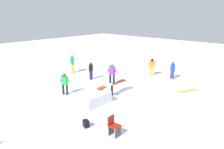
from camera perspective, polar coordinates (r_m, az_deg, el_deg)
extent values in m
plane|color=white|center=(14.13, 0.00, -5.42)|extent=(60.00, 60.00, 0.00)
cylinder|color=black|center=(14.00, 0.00, -4.07)|extent=(0.14, 0.14, 0.71)
cube|color=#A53F1E|center=(13.87, 0.00, -2.54)|extent=(2.47, 0.33, 0.08)
cube|color=white|center=(12.90, -5.23, -6.08)|extent=(1.83, 1.53, 0.66)
cube|color=silver|center=(13.85, 0.00, -2.33)|extent=(1.49, 0.66, 0.03)
cylinder|color=black|center=(13.71, 0.47, -1.21)|extent=(0.13, 0.13, 0.57)
cylinder|color=black|center=(13.82, -0.47, -1.07)|extent=(0.13, 0.13, 0.57)
cube|color=purple|center=(13.62, 0.00, 1.01)|extent=(0.28, 0.36, 0.50)
cylinder|color=purple|center=(13.50, 0.77, 1.37)|extent=(0.15, 0.28, 0.46)
cylinder|color=purple|center=(13.68, -0.76, 1.56)|extent=(0.15, 0.28, 0.46)
sphere|color=green|center=(13.53, 0.00, 2.45)|extent=(0.21, 0.21, 0.21)
cylinder|color=gold|center=(18.73, 10.73, 0.78)|extent=(0.14, 0.14, 0.67)
cylinder|color=gold|center=(18.72, 9.93, 0.81)|extent=(0.14, 0.14, 0.67)
cube|color=orange|center=(18.58, 10.42, 2.60)|extent=(0.35, 0.40, 0.55)
cylinder|color=orange|center=(18.55, 11.10, 2.94)|extent=(0.19, 0.24, 0.49)
cylinder|color=orange|center=(18.55, 9.79, 3.00)|extent=(0.19, 0.24, 0.49)
sphere|color=black|center=(18.49, 10.48, 3.75)|extent=(0.22, 0.22, 0.22)
cylinder|color=navy|center=(18.20, 15.21, 0.03)|extent=(0.14, 0.14, 0.66)
cylinder|color=navy|center=(18.00, 15.67, -0.18)|extent=(0.14, 0.14, 0.66)
cube|color=blue|center=(17.95, 15.58, 1.75)|extent=(0.34, 0.39, 0.53)
cylinder|color=blue|center=(18.09, 15.24, 2.27)|extent=(0.18, 0.24, 0.48)
cylinder|color=blue|center=(17.76, 15.98, 1.97)|extent=(0.18, 0.24, 0.48)
sphere|color=red|center=(17.87, 15.67, 2.91)|extent=(0.21, 0.21, 0.21)
cylinder|color=gold|center=(19.66, -10.40, 1.65)|extent=(0.16, 0.16, 0.75)
cylinder|color=gold|center=(19.39, -10.16, 1.45)|extent=(0.16, 0.16, 0.75)
cube|color=teal|center=(19.37, -10.38, 3.50)|extent=(0.36, 0.44, 0.61)
cylinder|color=teal|center=(19.57, -10.59, 4.02)|extent=(0.18, 0.27, 0.55)
cylinder|color=teal|center=(19.12, -10.21, 3.77)|extent=(0.18, 0.27, 0.55)
sphere|color=orange|center=(19.29, -10.45, 4.73)|extent=(0.24, 0.24, 0.24)
cylinder|color=navy|center=(17.27, -5.69, -0.31)|extent=(0.13, 0.13, 0.67)
cylinder|color=navy|center=(17.48, -5.30, -0.10)|extent=(0.13, 0.13, 0.67)
cube|color=black|center=(17.22, -5.55, 1.71)|extent=(0.37, 0.29, 0.53)
cylinder|color=black|center=(17.02, -5.88, 1.94)|extent=(0.21, 0.14, 0.47)
cylinder|color=black|center=(17.36, -5.24, 2.24)|extent=(0.21, 0.14, 0.47)
sphere|color=brown|center=(17.13, -5.58, 2.90)|extent=(0.21, 0.21, 0.21)
cylinder|color=#1C2827|center=(14.49, -12.62, -3.83)|extent=(0.14, 0.14, 0.69)
cylinder|color=#1C2827|center=(14.39, -11.68, -3.90)|extent=(0.14, 0.14, 0.69)
cube|color=green|center=(14.25, -12.29, -1.54)|extent=(0.34, 0.38, 0.54)
cylinder|color=green|center=(14.29, -13.08, -1.03)|extent=(0.17, 0.21, 0.48)
cylinder|color=green|center=(14.14, -11.55, -1.12)|extent=(0.17, 0.21, 0.48)
sphere|color=brown|center=(14.14, -12.38, -0.09)|extent=(0.21, 0.21, 0.21)
cube|color=#91D330|center=(15.75, 19.25, -4.01)|extent=(1.38, 0.87, 0.02)
cube|color=#3F3F44|center=(9.64, 1.58, -14.81)|extent=(0.40, 0.06, 0.44)
cube|color=#3F3F44|center=(9.83, -0.18, -14.17)|extent=(0.40, 0.06, 0.44)
cube|color=#AD2513|center=(9.62, 0.69, -13.26)|extent=(0.48, 0.48, 0.04)
cube|color=#AD2513|center=(9.62, -0.28, -11.76)|extent=(0.44, 0.07, 0.40)
cube|color=black|center=(10.46, -6.80, -12.60)|extent=(0.29, 0.35, 0.34)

